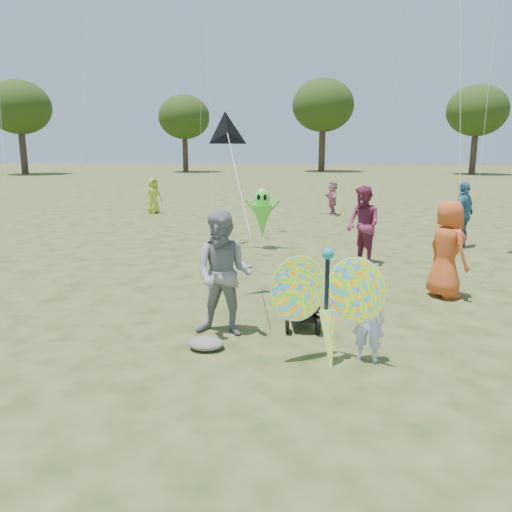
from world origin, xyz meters
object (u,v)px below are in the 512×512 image
at_px(adult_man, 224,274).
at_px(crowd_j, 332,198).
at_px(crowd_a, 447,250).
at_px(jogging_stroller, 303,289).
at_px(crowd_e, 363,225).
at_px(butterfly_kite, 328,305).
at_px(child_girl, 368,320).
at_px(crowd_c, 463,215).
at_px(crowd_g, 153,196).
at_px(alien_kite, 262,215).

relative_size(adult_man, crowd_j, 1.32).
distance_m(adult_man, crowd_a, 4.64).
bearing_deg(jogging_stroller, crowd_e, 67.48).
relative_size(crowd_j, butterfly_kite, 0.82).
height_order(child_girl, adult_man, adult_man).
distance_m(crowd_c, jogging_stroller, 8.42).
distance_m(crowd_g, jogging_stroller, 15.23).
bearing_deg(crowd_a, child_girl, 123.67).
bearing_deg(crowd_c, crowd_g, -79.38).
bearing_deg(crowd_c, crowd_a, 21.74).
distance_m(child_girl, crowd_a, 3.72).
bearing_deg(crowd_g, crowd_c, -80.68).
relative_size(crowd_e, jogging_stroller, 1.79).
relative_size(crowd_c, butterfly_kite, 1.07).
relative_size(adult_man, butterfly_kite, 1.09).
bearing_deg(crowd_e, alien_kite, -151.58).
relative_size(crowd_e, alien_kite, 1.12).
relative_size(child_girl, jogging_stroller, 1.09).
xyz_separation_m(butterfly_kite, alien_kite, (-1.61, 7.70, 0.16)).
xyz_separation_m(crowd_a, crowd_c, (1.77, 5.21, 0.01)).
xyz_separation_m(adult_man, crowd_c, (5.73, 7.65, -0.02)).
xyz_separation_m(adult_man, butterfly_kite, (1.56, -0.86, -0.17)).
bearing_deg(crowd_g, crowd_e, -98.13).
bearing_deg(crowd_a, adult_man, 95.04).
xyz_separation_m(adult_man, crowd_e, (2.63, 5.23, 0.00)).
bearing_deg(crowd_e, crowd_j, 151.59).
bearing_deg(crowd_c, crowd_e, -11.52).
bearing_deg(crowd_j, child_girl, -14.91).
xyz_separation_m(crowd_j, butterfly_kite, (-0.70, -15.37, 0.07)).
distance_m(adult_man, alien_kite, 6.84).
bearing_deg(child_girl, crowd_g, -46.88).
xyz_separation_m(crowd_e, crowd_j, (-0.37, 9.27, -0.24)).
bearing_deg(adult_man, alien_kite, 97.29).
xyz_separation_m(child_girl, crowd_c, (3.61, 8.43, 0.36)).
height_order(adult_man, crowd_e, crowd_e).
distance_m(jogging_stroller, alien_kite, 6.43).
distance_m(adult_man, jogging_stroller, 1.38).
relative_size(crowd_g, butterfly_kite, 0.88).
xyz_separation_m(crowd_a, alien_kite, (-4.01, 4.40, 0.02)).
bearing_deg(crowd_a, crowd_e, -1.26).
bearing_deg(jogging_stroller, child_girl, -61.55).
height_order(adult_man, crowd_a, adult_man).
xyz_separation_m(child_girl, crowd_g, (-7.71, 14.94, 0.19)).
xyz_separation_m(jogging_stroller, butterfly_kite, (0.34, -1.41, 0.19)).
relative_size(jogging_stroller, butterfly_kite, 0.61).
distance_m(child_girl, crowd_g, 16.81).
distance_m(crowd_c, crowd_g, 13.06).
distance_m(butterfly_kite, alien_kite, 7.87).
distance_m(child_girl, crowd_c, 9.18).
bearing_deg(crowd_g, crowd_a, -101.61).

